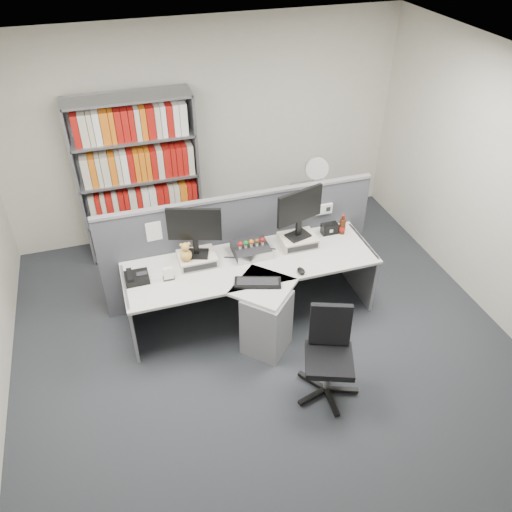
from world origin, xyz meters
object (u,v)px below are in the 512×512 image
object	(u,v)px
monitor_left	(195,228)
speaker	(329,229)
keyboard	(258,283)
desktop_pc	(251,250)
mouse	(301,271)
filing_cabinet	(313,216)
cola_bottle	(342,226)
shelving_unit	(139,180)
desk_fan	(316,171)
desk	(258,295)
monitor_right	(300,210)
desk_phone	(136,277)
desk_calendar	(168,274)
office_chair	(329,351)

from	to	relation	value
monitor_left	speaker	world-z (taller)	monitor_left
keyboard	desktop_pc	bearing A→B (deg)	80.46
mouse	filing_cabinet	distance (m)	1.72
cola_bottle	shelving_unit	world-z (taller)	shelving_unit
filing_cabinet	desk_fan	bearing A→B (deg)	-90.00
mouse	cola_bottle	size ratio (longest dim) A/B	0.49
filing_cabinet	keyboard	bearing A→B (deg)	-129.11
mouse	desk	bearing A→B (deg)	168.23
desk	monitor_right	size ratio (longest dim) A/B	4.70
monitor_right	keyboard	world-z (taller)	monitor_right
desk_phone	desk_calendar	bearing A→B (deg)	-13.10
monitor_left	filing_cabinet	distance (m)	2.16
keyboard	desk_calendar	xyz separation A→B (m)	(-0.81, 0.34, 0.04)
monitor_left	mouse	size ratio (longest dim) A/B	4.74
desktop_pc	filing_cabinet	distance (m)	1.60
monitor_left	desk_calendar	size ratio (longest dim) A/B	4.18
desktop_pc	filing_cabinet	world-z (taller)	desktop_pc
office_chair	monitor_right	bearing A→B (deg)	81.48
desk	keyboard	world-z (taller)	keyboard
monitor_right	desktop_pc	distance (m)	0.65
monitor_right	desktop_pc	world-z (taller)	monitor_right
monitor_right	keyboard	size ratio (longest dim) A/B	1.15
cola_bottle	office_chair	distance (m)	1.60
desktop_pc	mouse	size ratio (longest dim) A/B	3.22
desk_fan	desktop_pc	bearing A→B (deg)	-138.37
keyboard	office_chair	size ratio (longest dim) A/B	0.54
monitor_right	desk_calendar	bearing A→B (deg)	-173.13
desk	monitor_left	size ratio (longest dim) A/B	4.77
monitor_left	filing_cabinet	world-z (taller)	monitor_left
mouse	desk_calendar	distance (m)	1.31
desk_phone	desk_fan	distance (m)	2.62
filing_cabinet	office_chair	world-z (taller)	office_chair
desk	filing_cabinet	world-z (taller)	desk
keyboard	speaker	xyz separation A→B (m)	(1.02, 0.60, 0.05)
desk_phone	cola_bottle	xyz separation A→B (m)	(2.27, 0.15, 0.05)
mouse	desk_fan	distance (m)	1.70
monitor_right	desk_fan	distance (m)	1.20
desk	monitor_right	bearing A→B (deg)	33.82
mouse	speaker	world-z (taller)	speaker
speaker	desk_fan	bearing A→B (deg)	76.74
monitor_left	speaker	size ratio (longest dim) A/B	3.04
desktop_pc	monitor_left	bearing A→B (deg)	178.87
desktop_pc	monitor_right	bearing A→B (deg)	1.22
filing_cabinet	desk	bearing A→B (deg)	-130.61
mouse	desk_phone	xyz separation A→B (m)	(-1.58, 0.37, 0.02)
speaker	desk	bearing A→B (deg)	-154.23
keyboard	speaker	size ratio (longest dim) A/B	2.70
desktop_pc	desk_fan	size ratio (longest dim) A/B	0.78
cola_bottle	desk_fan	xyz separation A→B (m)	(0.09, 0.97, 0.19)
cola_bottle	shelving_unit	bearing A→B (deg)	144.87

